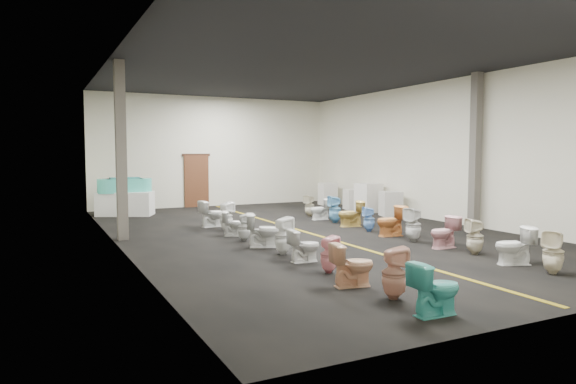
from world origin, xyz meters
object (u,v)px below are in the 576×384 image
Objects in this scene: toilet_right_5 at (391,221)px; toilet_left_0 at (436,288)px; toilet_left_2 at (353,265)px; toilet_right_9 at (320,209)px; toilet_left_3 at (329,255)px; toilet_left_4 at (304,246)px; appliance_crate_a at (391,204)px; toilet_left_8 at (235,224)px; appliance_crate_c at (354,199)px; toilet_left_10 at (213,214)px; toilet_right_0 at (553,252)px; toilet_right_2 at (475,237)px; toilet_right_10 at (310,206)px; display_table at (125,204)px; toilet_left_5 at (283,236)px; toilet_left_7 at (244,227)px; toilet_right_1 at (514,246)px; bathtub at (125,185)px; toilet_right_8 at (335,209)px; toilet_right_7 at (351,214)px; appliance_crate_d at (328,194)px; toilet_left_6 at (263,230)px; toilet_left_9 at (226,216)px; toilet_right_4 at (413,225)px; toilet_left_1 at (394,273)px; toilet_right_6 at (369,219)px; toilet_right_3 at (444,232)px.

toilet_left_0 is at bearing -27.57° from toilet_right_5.
toilet_left_2 is 1.06× the size of toilet_right_9.
toilet_left_4 is at bearing -13.51° from toilet_left_3.
toilet_right_9 is (-2.70, 0.22, -0.08)m from appliance_crate_a.
toilet_left_3 is 1.03× the size of toilet_left_8.
toilet_left_10 is at bearing -162.17° from appliance_crate_c.
toilet_right_0 is (-2.72, -10.56, 0.01)m from appliance_crate_c.
toilet_left_8 is (-6.40, -3.95, -0.06)m from appliance_crate_c.
toilet_right_2 is at bearing 7.13° from toilet_right_9.
appliance_crate_c is at bearing 143.23° from toilet_right_0.
toilet_left_10 is 3.91m from toilet_right_10.
display_table reaches higher than toilet_right_0.
toilet_right_10 is (-2.60, -1.14, -0.02)m from appliance_crate_c.
toilet_left_5 is 2.79m from toilet_left_8.
toilet_left_7 is at bearing 2.11° from toilet_left_0.
toilet_left_10 reaches higher than toilet_left_2.
toilet_right_0 is 0.87m from toilet_right_1.
bathtub is 7.06m from toilet_left_7.
toilet_left_5 is at bearing -106.80° from toilet_right_1.
display_table is 11.81m from toilet_left_2.
toilet_right_8 is (0.03, 6.77, 0.05)m from toilet_right_1.
toilet_right_7 is (3.63, 2.87, -0.02)m from toilet_left_5.
appliance_crate_d reaches higher than toilet_left_4.
toilet_right_0 is at bearing -65.97° from bathtub.
appliance_crate_d is 11.50m from toilet_left_4.
toilet_left_6 is at bearing -76.15° from display_table.
display_table is 2.69× the size of toilet_left_7.
toilet_left_3 is (-6.33, -6.40, -0.09)m from appliance_crate_a.
toilet_left_3 is at bearing 1.44° from toilet_left_0.
toilet_right_7 is (3.71, -1.81, -0.01)m from toilet_left_10.
toilet_left_0 is at bearing -115.13° from appliance_crate_d.
toilet_left_4 is at bearing 161.16° from toilet_left_9.
toilet_left_7 is 0.88× the size of toilet_right_2.
appliance_crate_a is 1.01× the size of toilet_right_4.
toilet_left_0 is 1.08× the size of toilet_right_9.
toilet_left_2 is at bearing -81.01° from bathtub.
toilet_left_4 is (0.05, 2.95, -0.07)m from toilet_left_1.
toilet_left_1 is 1.21× the size of toilet_left_4.
toilet_right_5 is at bearing 167.34° from toilet_right_4.
toilet_right_5 is 1.04× the size of toilet_right_7.
toilet_right_5 is (-0.09, 2.80, 0.01)m from toilet_right_2.
toilet_right_6 is (-0.05, 0.91, -0.05)m from toilet_right_5.
display_table is 8.52m from appliance_crate_c.
toilet_left_6 is at bearing 1.40° from toilet_left_0.
toilet_right_4 is at bearing -57.56° from bathtub.
toilet_left_1 is 6.62m from toilet_left_8.
toilet_left_9 is (2.00, -4.97, -0.01)m from display_table.
toilet_right_3 is (3.66, 0.94, 0.03)m from toilet_left_3.
toilet_left_2 is 8.49m from toilet_right_9.
toilet_right_5 is at bearing -93.87° from toilet_left_8.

